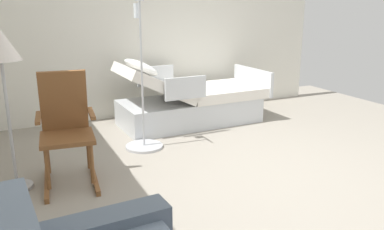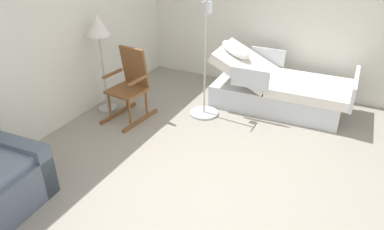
{
  "view_description": "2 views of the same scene",
  "coord_description": "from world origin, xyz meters",
  "px_view_note": "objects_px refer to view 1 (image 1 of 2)",
  "views": [
    {
      "loc": [
        -2.9,
        2.21,
        1.64
      ],
      "look_at": [
        0.17,
        0.78,
        0.7
      ],
      "focal_mm": 37.3,
      "sensor_mm": 36.0,
      "label": 1
    },
    {
      "loc": [
        -3.08,
        -1.19,
        2.64
      ],
      "look_at": [
        0.07,
        0.39,
        0.72
      ],
      "focal_mm": 33.98,
      "sensor_mm": 36.0,
      "label": 2
    }
  ],
  "objects_px": {
    "hospital_bed": "(190,102)",
    "rocking_chair": "(66,130)",
    "floor_lamp": "(0,55)",
    "iv_pole": "(143,127)"
  },
  "relations": [
    {
      "from": "hospital_bed",
      "to": "iv_pole",
      "type": "bearing_deg",
      "value": 127.09
    },
    {
      "from": "iv_pole",
      "to": "hospital_bed",
      "type": "bearing_deg",
      "value": -52.91
    },
    {
      "from": "floor_lamp",
      "to": "iv_pole",
      "type": "height_order",
      "value": "iv_pole"
    },
    {
      "from": "floor_lamp",
      "to": "iv_pole",
      "type": "distance_m",
      "value": 1.8
    },
    {
      "from": "hospital_bed",
      "to": "rocking_chair",
      "type": "relative_size",
      "value": 2.01
    },
    {
      "from": "hospital_bed",
      "to": "iv_pole",
      "type": "xyz_separation_m",
      "value": [
        -0.69,
        0.92,
        -0.05
      ]
    },
    {
      "from": "floor_lamp",
      "to": "iv_pole",
      "type": "bearing_deg",
      "value": -68.68
    },
    {
      "from": "hospital_bed",
      "to": "iv_pole",
      "type": "height_order",
      "value": "iv_pole"
    },
    {
      "from": "rocking_chair",
      "to": "iv_pole",
      "type": "distance_m",
      "value": 1.12
    },
    {
      "from": "hospital_bed",
      "to": "floor_lamp",
      "type": "distance_m",
      "value": 2.79
    }
  ]
}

